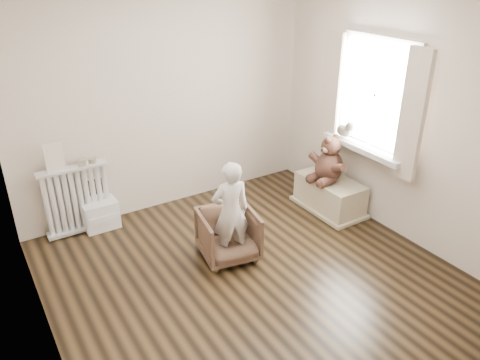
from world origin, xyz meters
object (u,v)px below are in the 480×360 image
toy_vanity (99,205)px  teddy_bear (330,158)px  armchair (228,235)px  radiator (78,200)px  plush_cat (345,129)px  child (231,212)px  toy_bench (330,194)px

toy_vanity → teddy_bear: bearing=-23.0°
armchair → toy_vanity: bearing=136.3°
toy_vanity → radiator: bearing=171.9°
toy_vanity → armchair: 1.56m
armchair → teddy_bear: (1.50, 0.22, 0.42)m
armchair → radiator: bearing=141.4°
plush_cat → radiator: bearing=175.8°
child → teddy_bear: size_ratio=1.90×
radiator → child: size_ratio=0.74×
toy_bench → plush_cat: plush_cat is taller
plush_cat → toy_vanity: bearing=174.9°
armchair → teddy_bear: 1.57m
child → toy_bench: (1.54, 0.27, -0.34)m
toy_vanity → plush_cat: (2.61, -1.04, 0.72)m
teddy_bear → plush_cat: size_ratio=2.25×
plush_cat → child: bearing=-154.4°
radiator → toy_vanity: (0.21, -0.03, -0.11)m
toy_vanity → plush_cat: size_ratio=2.41×
toy_vanity → toy_bench: size_ratio=0.71×
toy_bench → radiator: bearing=158.3°
child → plush_cat: bearing=-161.0°
teddy_bear → plush_cat: (0.18, -0.00, 0.33)m
child → plush_cat: (1.68, 0.27, 0.46)m
radiator → armchair: radiator is taller
toy_vanity → plush_cat: plush_cat is taller
teddy_bear → plush_cat: plush_cat is taller
radiator → toy_bench: (2.68, -1.07, -0.19)m
toy_vanity → child: child is taller
toy_vanity → armchair: (0.93, -1.26, -0.02)m
radiator → child: child is taller
radiator → armchair: (1.14, -1.29, -0.14)m
child → plush_cat: 1.76m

